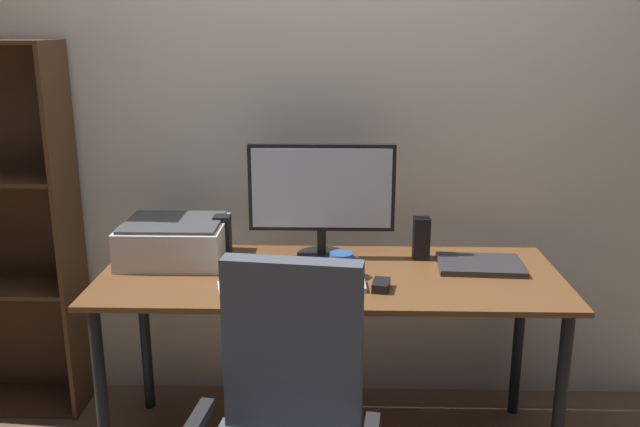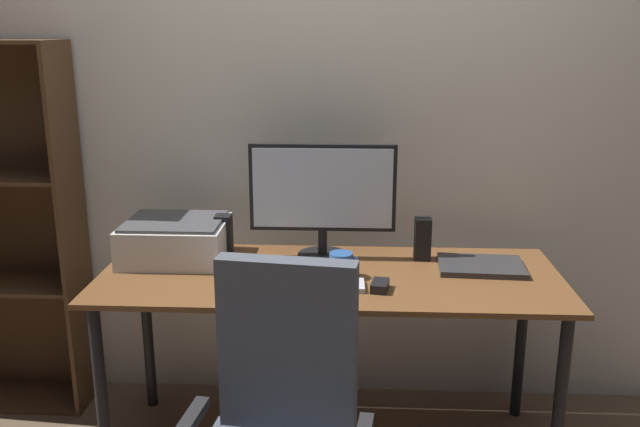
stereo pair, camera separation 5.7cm
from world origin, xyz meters
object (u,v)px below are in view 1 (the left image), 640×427
(keyboard, at_px, (325,285))
(laptop, at_px, (480,265))
(printer, at_px, (174,241))
(speaker_left, at_px, (223,236))
(desk, at_px, (330,294))
(monitor, at_px, (322,193))
(mouse, at_px, (381,285))
(coffee_mug, at_px, (342,265))
(speaker_right, at_px, (421,238))

(keyboard, relative_size, laptop, 0.91)
(keyboard, height_order, printer, printer)
(speaker_left, bearing_deg, desk, -23.54)
(monitor, distance_m, mouse, 0.48)
(keyboard, distance_m, mouse, 0.20)
(laptop, relative_size, printer, 0.80)
(mouse, bearing_deg, printer, 170.42)
(monitor, relative_size, coffee_mug, 5.57)
(monitor, xyz_separation_m, printer, (-0.58, -0.06, -0.18))
(mouse, bearing_deg, keyboard, -172.69)
(keyboard, height_order, speaker_right, speaker_right)
(keyboard, bearing_deg, mouse, -5.40)
(mouse, height_order, printer, printer)
(monitor, xyz_separation_m, speaker_left, (-0.40, -0.01, -0.18))
(monitor, xyz_separation_m, mouse, (0.22, -0.35, -0.25))
(monitor, bearing_deg, keyboard, -86.84)
(mouse, relative_size, laptop, 0.30)
(coffee_mug, distance_m, speaker_left, 0.53)
(laptop, bearing_deg, desk, -168.32)
(monitor, bearing_deg, laptop, -10.37)
(desk, distance_m, monitor, 0.40)
(speaker_right, distance_m, printer, 0.98)
(laptop, relative_size, speaker_right, 1.88)
(keyboard, bearing_deg, printer, 152.69)
(coffee_mug, bearing_deg, monitor, 109.35)
(laptop, height_order, printer, printer)
(desk, relative_size, coffee_mug, 16.68)
(keyboard, bearing_deg, monitor, 91.05)
(monitor, height_order, laptop, monitor)
(laptop, distance_m, speaker_right, 0.25)
(desk, distance_m, speaker_right, 0.44)
(coffee_mug, distance_m, laptop, 0.55)
(desk, distance_m, coffee_mug, 0.14)
(keyboard, xyz_separation_m, laptop, (0.59, 0.23, 0.00))
(speaker_left, bearing_deg, mouse, -29.19)
(monitor, distance_m, printer, 0.61)
(monitor, bearing_deg, speaker_left, -178.86)
(coffee_mug, height_order, speaker_right, speaker_right)
(speaker_right, bearing_deg, coffee_mug, -145.24)
(laptop, distance_m, speaker_left, 1.02)
(desk, distance_m, mouse, 0.26)
(desk, height_order, laptop, laptop)
(mouse, bearing_deg, speaker_left, 161.41)
(laptop, bearing_deg, monitor, 172.97)
(mouse, distance_m, printer, 0.85)
(coffee_mug, bearing_deg, speaker_right, 34.76)
(keyboard, xyz_separation_m, speaker_right, (0.38, 0.33, 0.08))
(keyboard, xyz_separation_m, coffee_mug, (0.06, 0.11, 0.04))
(laptop, bearing_deg, speaker_left, 177.44)
(monitor, xyz_separation_m, speaker_right, (0.40, -0.01, -0.18))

